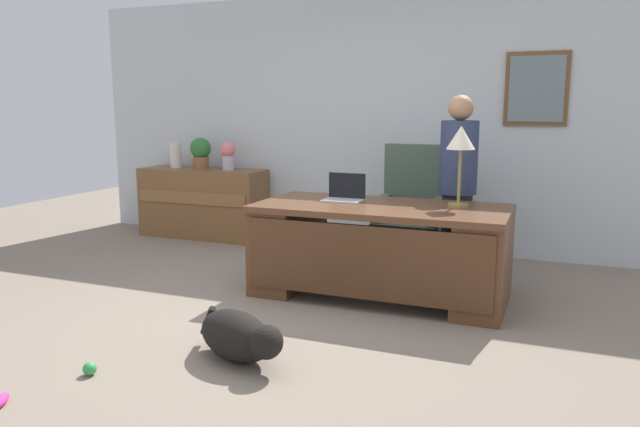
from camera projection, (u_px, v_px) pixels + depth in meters
ground_plane at (273, 321)px, 4.34m from camera, size 12.00×12.00×0.00m
back_wall at (381, 122)px, 6.47m from camera, size 7.00×0.16×2.70m
desk at (379, 247)px, 4.83m from camera, size 1.99×0.94×0.74m
credenza at (203, 203)px, 7.07m from camera, size 1.50×0.50×0.80m
armchair at (411, 214)px, 5.72m from camera, size 0.60×0.59×1.16m
person_standing at (458, 187)px, 5.21m from camera, size 0.32×0.32×1.61m
dog_lying at (239, 336)px, 3.63m from camera, size 0.71×0.50×0.30m
laptop at (345, 194)px, 5.01m from camera, size 0.32×0.22×0.22m
desk_lamp at (461, 143)px, 4.64m from camera, size 0.22×0.22×0.63m
vase_with_flowers at (228, 155)px, 6.84m from camera, size 0.17×0.17×0.32m
vase_empty at (176, 155)px, 7.10m from camera, size 0.13×0.13×0.30m
potted_plant at (201, 152)px, 6.97m from camera, size 0.24×0.24×0.36m
dog_toy_ball at (90, 369)px, 3.45m from camera, size 0.08×0.08×0.08m
dog_toy_bone at (2, 400)px, 3.11m from camera, size 0.12×0.16×0.05m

